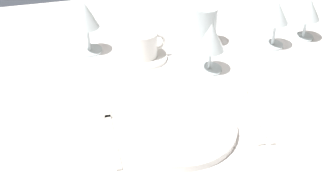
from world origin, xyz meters
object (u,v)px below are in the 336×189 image
Objects in this scene: dinner_plate at (180,128)px; fork_outer at (111,133)px; dinner_knife at (243,114)px; wine_glass_far at (277,15)px; coffee_cup_left at (145,44)px; wine_glass_right at (86,18)px; spoon_soup at (251,106)px; wine_glass_centre at (308,10)px; drink_tumbler at (205,28)px; wine_glass_left at (211,38)px.

dinner_plate reaches higher than fork_outer.
wine_glass_far is (0.21, 0.29, 0.10)m from dinner_knife.
dinner_knife is at bearing -0.60° from fork_outer.
wine_glass_far is (0.52, 0.29, 0.10)m from fork_outer.
dinner_knife is 1.66× the size of wine_glass_far.
fork_outer is 2.21× the size of coffee_cup_left.
wine_glass_right is at bearing 112.37° from dinner_plate.
spoon_soup is at bearing -53.40° from coffee_cup_left.
wine_glass_centre reaches higher than drink_tumbler.
wine_glass_far is at bearing -10.05° from wine_glass_right.
wine_glass_left is 0.24m from wine_glass_far.
wine_glass_left is at bearing -163.24° from wine_glass_centre.
spoon_soup is at bearing -74.90° from wine_glass_left.
coffee_cup_left is 0.19m from drink_tumbler.
dinner_plate is 0.59m from wine_glass_centre.
wine_glass_right is (-0.36, 0.36, 0.11)m from spoon_soup.
fork_outer is 0.71m from wine_glass_centre.
dinner_knife is 1.04× the size of spoon_soup.
wine_glass_centre is at bearing 0.68° from coffee_cup_left.
wine_glass_left reaches higher than spoon_soup.
spoon_soup is (0.03, 0.02, 0.00)m from dinner_knife.
wine_glass_left is at bearing 105.10° from spoon_soup.
dinner_plate is at bearing -115.06° from drink_tumbler.
coffee_cup_left is at bearing -26.97° from wine_glass_right.
spoon_soup reaches higher than dinner_knife.
fork_outer is 1.52× the size of wine_glass_far.
wine_glass_right reaches higher than spoon_soup.
fork_outer is 0.32m from dinner_knife.
wine_glass_left is (0.30, 0.21, 0.10)m from fork_outer.
wine_glass_far is (0.38, -0.02, 0.06)m from coffee_cup_left.
drink_tumbler is at bearing 46.36° from fork_outer.
wine_glass_far is at bearing -2.64° from coffee_cup_left.
coffee_cup_left is at bearing 177.36° from wine_glass_far.
coffee_cup_left reaches higher than dinner_plate.
dinner_knife is at bearing -135.45° from wine_glass_centre.
wine_glass_right reaches higher than drink_tumbler.
drink_tumbler is at bearing 173.38° from wine_glass_centre.
dinner_plate is 1.11× the size of dinner_knife.
wine_glass_far is at bearing 28.65° from fork_outer.
fork_outer is at bearing -133.64° from drink_tumbler.
wine_glass_right is at bearing 130.72° from dinner_knife.
dinner_knife is at bearing -49.28° from wine_glass_right.
coffee_cup_left is 0.50m from wine_glass_centre.
spoon_soup is 0.42m from wine_glass_centre.
spoon_soup is 0.22m from wine_glass_left.
wine_glass_left reaches higher than coffee_cup_left.
dinner_plate is 1.68× the size of wine_glass_right.
wine_glass_left is at bearing -30.88° from coffee_cup_left.
dinner_plate is 1.21× the size of fork_outer.
wine_glass_far is at bearing 54.65° from dinner_knife.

